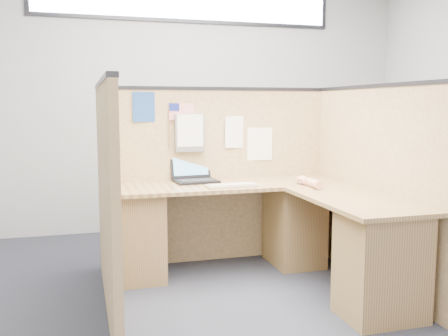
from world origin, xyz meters
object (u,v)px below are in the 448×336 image
object	(u,v)px
laptop	(194,174)
mouse	(302,182)
l_desk	(265,234)
keyboard	(232,186)

from	to	relation	value
laptop	mouse	world-z (taller)	laptop
l_desk	mouse	size ratio (longest dim) A/B	19.42
l_desk	mouse	xyz separation A→B (m)	(0.40, 0.20, 0.36)
l_desk	mouse	distance (m)	0.57
laptop	mouse	size ratio (longest dim) A/B	3.70
l_desk	keyboard	bearing A→B (deg)	135.42
laptop	mouse	distance (m)	0.91
keyboard	l_desk	bearing A→B (deg)	-47.28
keyboard	mouse	bearing A→B (deg)	-2.81
laptop	keyboard	world-z (taller)	laptop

